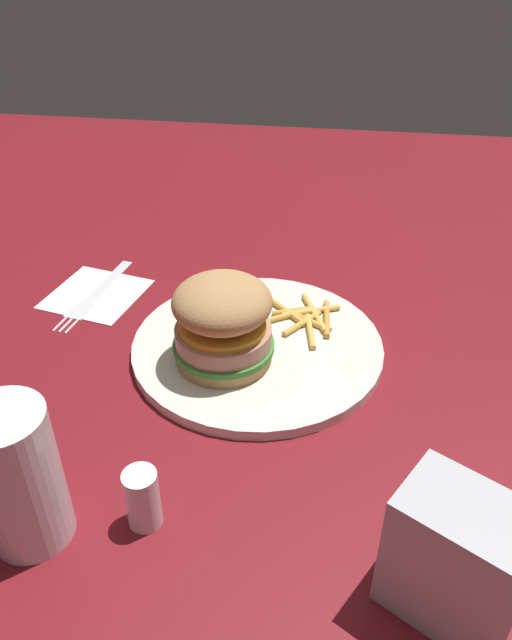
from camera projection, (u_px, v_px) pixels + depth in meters
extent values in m
plane|color=maroon|center=(257.00, 351.00, 0.69)|extent=(1.60, 1.60, 0.00)
cylinder|color=silver|center=(256.00, 346.00, 0.69)|extent=(0.28, 0.28, 0.01)
cylinder|color=tan|center=(224.00, 353.00, 0.66)|extent=(0.10, 0.10, 0.01)
cylinder|color=#387F2D|center=(224.00, 345.00, 0.65)|extent=(0.11, 0.11, 0.01)
cylinder|color=tan|center=(223.00, 335.00, 0.64)|extent=(0.10, 0.10, 0.02)
cylinder|color=yellow|center=(223.00, 325.00, 0.64)|extent=(0.09, 0.09, 0.01)
ellipsoid|color=tan|center=(222.00, 302.00, 0.62)|extent=(0.10, 0.10, 0.05)
cylinder|color=#E5B251|center=(311.00, 311.00, 0.73)|extent=(0.07, 0.03, 0.01)
cylinder|color=gold|center=(290.00, 315.00, 0.72)|extent=(0.06, 0.04, 0.01)
cylinder|color=gold|center=(302.00, 323.00, 0.71)|extent=(0.04, 0.05, 0.01)
cylinder|color=gold|center=(327.00, 319.00, 0.72)|extent=(0.01, 0.07, 0.01)
cylinder|color=#E5B251|center=(314.00, 313.00, 0.73)|extent=(0.04, 0.07, 0.01)
cylinder|color=gold|center=(292.00, 311.00, 0.73)|extent=(0.05, 0.02, 0.01)
cylinder|color=gold|center=(288.00, 312.00, 0.73)|extent=(0.05, 0.05, 0.01)
cylinder|color=#E5B251|center=(310.00, 331.00, 0.70)|extent=(0.02, 0.06, 0.01)
cylinder|color=gold|center=(310.00, 321.00, 0.71)|extent=(0.05, 0.04, 0.01)
cube|color=white|center=(96.00, 294.00, 0.79)|extent=(0.13, 0.13, 0.00)
cube|color=silver|center=(108.00, 280.00, 0.81)|extent=(0.03, 0.11, 0.00)
cube|color=silver|center=(79.00, 309.00, 0.75)|extent=(0.03, 0.04, 0.00)
cylinder|color=silver|center=(59.00, 322.00, 0.73)|extent=(0.01, 0.03, 0.00)
cylinder|color=silver|center=(65.00, 323.00, 0.73)|extent=(0.01, 0.03, 0.00)
cylinder|color=silver|center=(71.00, 324.00, 0.73)|extent=(0.01, 0.03, 0.00)
cylinder|color=silver|center=(18.00, 478.00, 0.46)|extent=(0.06, 0.06, 0.13)
cylinder|color=orange|center=(25.00, 498.00, 0.47)|extent=(0.06, 0.06, 0.08)
cube|color=#B7BABF|center=(458.00, 560.00, 0.42)|extent=(0.11, 0.10, 0.11)
cylinder|color=white|center=(143.00, 498.00, 0.49)|extent=(0.03, 0.03, 0.06)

